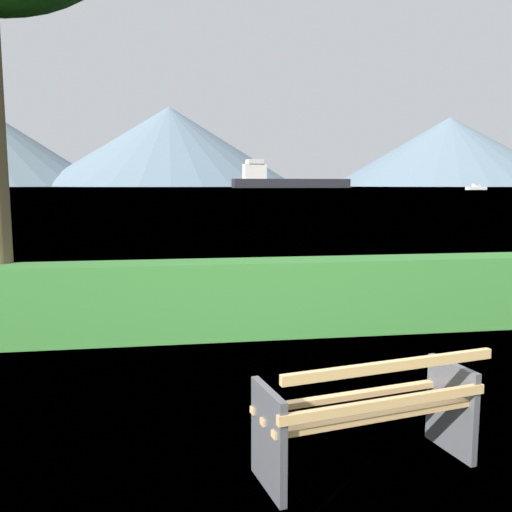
# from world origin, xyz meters

# --- Properties ---
(ground_plane) EXTENTS (1400.00, 1400.00, 0.00)m
(ground_plane) POSITION_xyz_m (0.00, 0.00, 0.00)
(ground_plane) COLOR #4C6B33
(water_surface) EXTENTS (620.00, 620.00, 0.00)m
(water_surface) POSITION_xyz_m (0.00, 308.48, 0.00)
(water_surface) COLOR #6B8EA3
(water_surface) RESTS_ON ground_plane
(park_bench) EXTENTS (1.61, 0.86, 0.87)m
(park_bench) POSITION_xyz_m (0.01, -0.06, 0.42)
(park_bench) COLOR tan
(park_bench) RESTS_ON ground_plane
(hedge_row) EXTENTS (12.86, 0.62, 0.99)m
(hedge_row) POSITION_xyz_m (0.00, 3.50, 0.49)
(hedge_row) COLOR #387A33
(hedge_row) RESTS_ON ground_plane
(cargo_ship_large) EXTENTS (70.70, 14.97, 16.26)m
(cargo_ship_large) POSITION_xyz_m (64.36, 313.63, 4.55)
(cargo_ship_large) COLOR #232328
(cargo_ship_large) RESTS_ON water_surface
(fishing_boat_near) EXTENTS (7.92, 3.24, 2.24)m
(fishing_boat_near) POSITION_xyz_m (110.05, 184.31, 0.78)
(fishing_boat_near) COLOR silver
(fishing_boat_near) RESTS_ON water_surface
(distant_hills) EXTENTS (749.00, 312.53, 89.38)m
(distant_hills) POSITION_xyz_m (-8.45, 572.48, 40.89)
(distant_hills) COLOR slate
(distant_hills) RESTS_ON ground_plane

